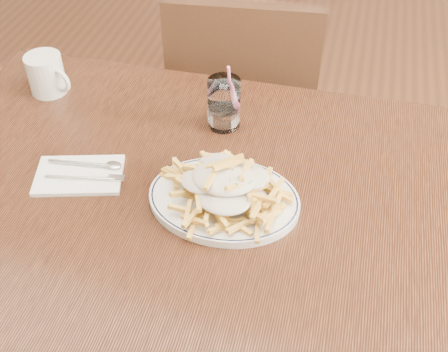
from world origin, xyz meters
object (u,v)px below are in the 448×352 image
(table, at_px, (201,219))
(water_glass, at_px, (224,106))
(chair_far, at_px, (244,108))
(coffee_mug, at_px, (47,74))
(fries_plate, at_px, (224,199))
(loaded_fries, at_px, (224,182))

(table, xyz_separation_m, water_glass, (-0.01, 0.22, 0.13))
(table, bearing_deg, water_glass, 91.46)
(chair_far, bearing_deg, coffee_mug, -136.32)
(table, height_order, coffee_mug, coffee_mug)
(fries_plate, distance_m, coffee_mug, 0.56)
(table, relative_size, coffee_mug, 10.34)
(loaded_fries, height_order, coffee_mug, coffee_mug)
(fries_plate, bearing_deg, coffee_mug, 151.82)
(chair_far, distance_m, water_glass, 0.50)
(fries_plate, bearing_deg, loaded_fries, 0.00)
(loaded_fries, bearing_deg, table, 159.81)
(chair_far, xyz_separation_m, water_glass, (0.04, -0.40, 0.30))
(fries_plate, xyz_separation_m, coffee_mug, (-0.49, 0.26, 0.04))
(water_glass, bearing_deg, chair_far, 95.32)
(loaded_fries, xyz_separation_m, water_glass, (-0.06, 0.24, -0.01))
(table, xyz_separation_m, loaded_fries, (0.05, -0.02, 0.13))
(chair_far, bearing_deg, fries_plate, -81.47)
(chair_far, height_order, loaded_fries, chair_far)
(loaded_fries, distance_m, coffee_mug, 0.55)
(chair_far, bearing_deg, loaded_fries, -81.47)
(table, distance_m, water_glass, 0.25)
(chair_far, bearing_deg, water_glass, -84.68)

